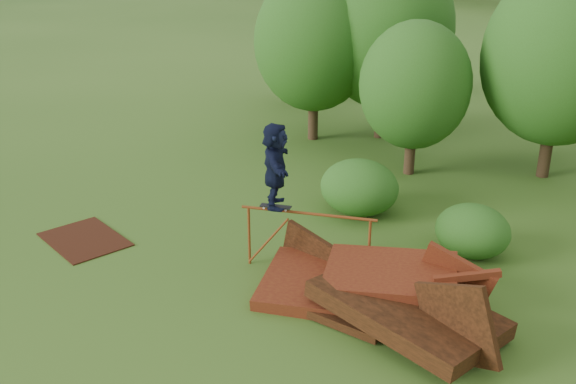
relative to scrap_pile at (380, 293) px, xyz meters
The scene contains 13 objects.
ground 2.57m from the scrap_pile, 147.87° to the right, with size 240.00×240.00×0.00m, color #2D5116.
scrap_pile is the anchor object (origin of this frame).
grind_rail 2.25m from the scrap_pile, behind, with size 2.77×1.36×1.45m.
skateboard 2.99m from the scrap_pile, behind, with size 0.71×0.47×0.07m.
skater 3.47m from the scrap_pile, behind, with size 1.76×0.56×1.90m, color black.
flat_plate 7.63m from the scrap_pile, 164.58° to the right, with size 2.21×1.58×0.03m, color #34170B.
tree_0 12.15m from the scrap_pile, 134.47° to the left, with size 4.27×4.27×6.02m.
tree_1 12.54m from the scrap_pile, 122.40° to the left, with size 4.87×4.87×6.78m.
tree_2 8.57m from the scrap_pile, 115.86° to the left, with size 3.40×3.40×4.79m.
tree_3 10.43m from the scrap_pile, 91.26° to the left, with size 4.60×4.60×6.39m.
tree_6 17.39m from the scrap_pile, 133.99° to the left, with size 3.65×3.65×5.11m.
shrub_left 4.86m from the scrap_pile, 129.08° to the left, with size 2.17×2.00×1.50m, color #285115.
shrub_right 3.44m from the scrap_pile, 83.59° to the left, with size 1.77×1.62×1.25m, color #285115.
Camera 1 is at (7.94, -8.45, 7.10)m, focal length 40.00 mm.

